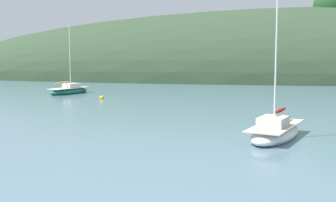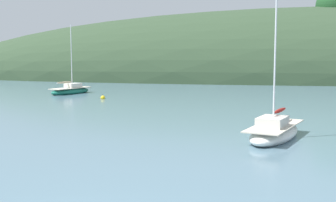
{
  "view_description": "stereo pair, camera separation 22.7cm",
  "coord_description": "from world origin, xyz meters",
  "views": [
    {
      "loc": [
        3.52,
        -8.98,
        4.39
      ],
      "look_at": [
        0.0,
        20.0,
        1.2
      ],
      "focal_mm": 46.3,
      "sensor_mm": 36.0,
      "label": 1
    },
    {
      "loc": [
        3.75,
        -8.95,
        4.39
      ],
      "look_at": [
        0.0,
        20.0,
        1.2
      ],
      "focal_mm": 46.3,
      "sensor_mm": 36.0,
      "label": 2
    }
  ],
  "objects": [
    {
      "name": "sailboat_cream_ketch",
      "position": [
        6.39,
        13.75,
        0.37
      ],
      "size": [
        3.98,
        6.1,
        7.31
      ],
      "color": "white",
      "rests_on": "ground"
    },
    {
      "name": "mooring_buoy_inner",
      "position": [
        -7.96,
        31.91,
        0.12
      ],
      "size": [
        0.44,
        0.44,
        0.54
      ],
      "color": "yellow",
      "rests_on": "ground"
    },
    {
      "name": "sailboat_teal_outer",
      "position": [
        -13.07,
        36.98,
        0.35
      ],
      "size": [
        3.95,
        5.62,
        7.78
      ],
      "color": "#196B56",
      "rests_on": "ground"
    }
  ]
}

